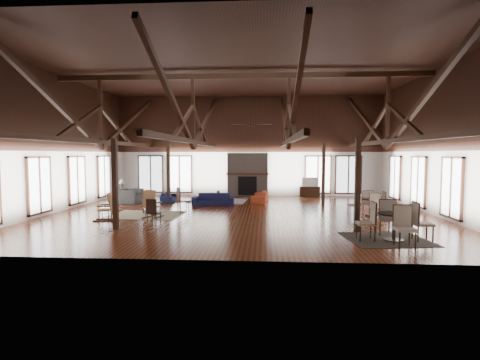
# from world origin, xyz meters

# --- Properties ---
(floor) EXTENTS (16.00, 16.00, 0.00)m
(floor) POSITION_xyz_m (0.00, 0.00, 0.00)
(floor) COLOR #5F3014
(floor) RESTS_ON ground
(ceiling) EXTENTS (16.00, 14.00, 0.02)m
(ceiling) POSITION_xyz_m (0.00, 0.00, 6.00)
(ceiling) COLOR black
(ceiling) RESTS_ON wall_back
(wall_back) EXTENTS (16.00, 0.02, 6.00)m
(wall_back) POSITION_xyz_m (0.00, 7.00, 3.00)
(wall_back) COLOR silver
(wall_back) RESTS_ON floor
(wall_front) EXTENTS (16.00, 0.02, 6.00)m
(wall_front) POSITION_xyz_m (0.00, -7.00, 3.00)
(wall_front) COLOR silver
(wall_front) RESTS_ON floor
(wall_left) EXTENTS (0.02, 14.00, 6.00)m
(wall_left) POSITION_xyz_m (-8.00, 0.00, 3.00)
(wall_left) COLOR silver
(wall_left) RESTS_ON floor
(wall_right) EXTENTS (0.02, 14.00, 6.00)m
(wall_right) POSITION_xyz_m (8.00, 0.00, 3.00)
(wall_right) COLOR silver
(wall_right) RESTS_ON floor
(roof_truss) EXTENTS (15.60, 14.07, 3.14)m
(roof_truss) POSITION_xyz_m (0.00, 0.00, 4.03)
(roof_truss) COLOR black
(roof_truss) RESTS_ON wall_back
(post_grid) EXTENTS (8.16, 7.16, 3.05)m
(post_grid) POSITION_xyz_m (0.00, 0.00, 1.52)
(post_grid) COLOR black
(post_grid) RESTS_ON floor
(fireplace) EXTENTS (2.50, 0.69, 2.60)m
(fireplace) POSITION_xyz_m (0.00, 6.67, 1.29)
(fireplace) COLOR #6D5E53
(fireplace) RESTS_ON floor
(ceiling_fan) EXTENTS (1.60, 1.60, 0.75)m
(ceiling_fan) POSITION_xyz_m (0.50, -1.00, 3.73)
(ceiling_fan) COLOR black
(ceiling_fan) RESTS_ON roof_truss
(sofa_navy_front) EXTENTS (2.05, 0.84, 0.59)m
(sofa_navy_front) POSITION_xyz_m (-1.50, 2.48, 0.30)
(sofa_navy_front) COLOR #131434
(sofa_navy_front) RESTS_ON floor
(sofa_navy_left) EXTENTS (1.66, 0.65, 0.48)m
(sofa_navy_left) POSITION_xyz_m (-4.06, 3.92, 0.24)
(sofa_navy_left) COLOR #161B3D
(sofa_navy_left) RESTS_ON floor
(sofa_orange) EXTENTS (2.00, 0.93, 0.56)m
(sofa_orange) POSITION_xyz_m (0.78, 4.04, 0.28)
(sofa_orange) COLOR #A2381F
(sofa_orange) RESTS_ON floor
(coffee_table) EXTENTS (1.13, 0.58, 0.43)m
(coffee_table) POSITION_xyz_m (-1.56, 4.20, 0.37)
(coffee_table) COLOR brown
(coffee_table) RESTS_ON floor
(vase) EXTENTS (0.20, 0.20, 0.19)m
(vase) POSITION_xyz_m (-1.47, 4.19, 0.52)
(vase) COLOR #B2B2B2
(vase) RESTS_ON coffee_table
(armchair) EXTENTS (1.22, 1.10, 0.73)m
(armchair) POSITION_xyz_m (-5.85, 2.94, 0.37)
(armchair) COLOR #353638
(armchair) RESTS_ON floor
(side_table_lamp) EXTENTS (0.49, 0.49, 1.25)m
(side_table_lamp) POSITION_xyz_m (-6.55, 3.62, 0.47)
(side_table_lamp) COLOR black
(side_table_lamp) RESTS_ON floor
(rocking_chair_a) EXTENTS (0.63, 0.84, 0.97)m
(rocking_chair_a) POSITION_xyz_m (-4.05, 0.10, 0.45)
(rocking_chair_a) COLOR #915E37
(rocking_chair_a) RESTS_ON floor
(rocking_chair_b) EXTENTS (0.72, 0.98, 1.13)m
(rocking_chair_b) POSITION_xyz_m (-3.45, -1.31, 0.53)
(rocking_chair_b) COLOR #915E37
(rocking_chair_b) RESTS_ON floor
(rocking_chair_c) EXTENTS (0.87, 0.53, 1.07)m
(rocking_chair_c) POSITION_xyz_m (-4.94, -1.95, 0.50)
(rocking_chair_c) COLOR #915E37
(rocking_chair_c) RESTS_ON floor
(side_chair_a) EXTENTS (0.63, 0.63, 1.10)m
(side_chair_a) POSITION_xyz_m (-2.59, 0.12, 0.64)
(side_chair_a) COLOR black
(side_chair_a) RESTS_ON floor
(side_chair_b) EXTENTS (0.49, 0.49, 0.96)m
(side_chair_b) POSITION_xyz_m (-2.93, -2.83, 0.56)
(side_chair_b) COLOR black
(side_chair_b) RESTS_ON floor
(cafe_table_near) EXTENTS (2.16, 2.16, 1.13)m
(cafe_table_near) POSITION_xyz_m (4.80, -4.64, 0.57)
(cafe_table_near) COLOR black
(cafe_table_near) RESTS_ON floor
(cafe_table_far) EXTENTS (1.86, 1.86, 0.98)m
(cafe_table_far) POSITION_xyz_m (5.39, -0.13, 0.49)
(cafe_table_far) COLOR black
(cafe_table_far) RESTS_ON floor
(cup_near) EXTENTS (0.14, 0.14, 0.09)m
(cup_near) POSITION_xyz_m (4.78, -4.68, 0.86)
(cup_near) COLOR #B2B2B2
(cup_near) RESTS_ON cafe_table_near
(cup_far) EXTENTS (0.13, 0.13, 0.09)m
(cup_far) POSITION_xyz_m (5.42, -0.20, 0.75)
(cup_far) COLOR #B2B2B2
(cup_far) RESTS_ON cafe_table_far
(tv_console) EXTENTS (1.19, 0.45, 0.60)m
(tv_console) POSITION_xyz_m (3.71, 6.75, 0.30)
(tv_console) COLOR black
(tv_console) RESTS_ON floor
(television) EXTENTS (0.95, 0.14, 0.55)m
(television) POSITION_xyz_m (3.72, 6.75, 0.87)
(television) COLOR #B2B2B2
(television) RESTS_ON tv_console
(rug_tan) EXTENTS (2.98, 2.39, 0.01)m
(rug_tan) POSITION_xyz_m (-3.88, -0.58, 0.01)
(rug_tan) COLOR tan
(rug_tan) RESTS_ON floor
(rug_navy) EXTENTS (3.18, 2.48, 0.01)m
(rug_navy) POSITION_xyz_m (-1.50, 4.22, 0.01)
(rug_navy) COLOR #191844
(rug_navy) RESTS_ON floor
(rug_dark) EXTENTS (2.55, 2.37, 0.01)m
(rug_dark) POSITION_xyz_m (4.64, -4.48, 0.01)
(rug_dark) COLOR black
(rug_dark) RESTS_ON floor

